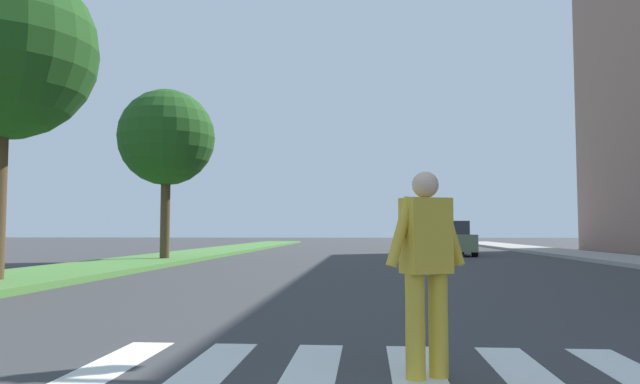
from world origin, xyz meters
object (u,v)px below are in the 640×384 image
(tree_mid, at_px, (3,49))
(tree_far, at_px, (166,138))
(pedestrian_performer, at_px, (426,263))
(sedan_midblock, at_px, (451,239))

(tree_mid, relative_size, tree_far, 1.10)
(pedestrian_performer, relative_size, sedan_midblock, 0.39)
(tree_mid, height_order, sedan_midblock, tree_mid)
(tree_far, distance_m, pedestrian_performer, 19.43)
(tree_mid, height_order, pedestrian_performer, tree_mid)
(tree_mid, distance_m, sedan_midblock, 21.39)
(tree_far, relative_size, sedan_midblock, 1.47)
(sedan_midblock, bearing_deg, tree_far, -148.32)
(tree_mid, height_order, tree_far, tree_mid)
(tree_mid, xyz_separation_m, tree_far, (0.33, 9.86, -0.46))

